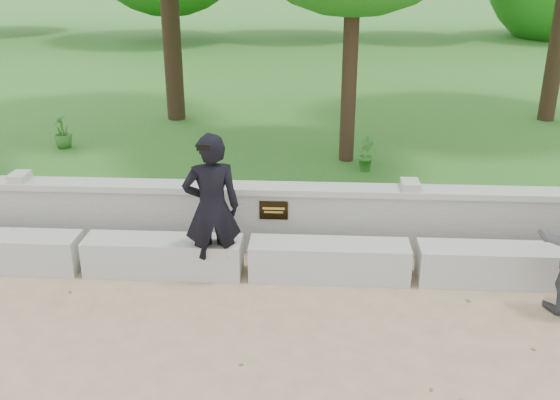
% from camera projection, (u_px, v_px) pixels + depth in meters
% --- Properties ---
extents(ground, '(80.00, 80.00, 0.00)m').
position_uv_depth(ground, '(224.00, 373.00, 5.82)').
color(ground, tan).
rests_on(ground, ground).
extents(lawn, '(40.00, 22.00, 0.25)m').
position_uv_depth(lawn, '(290.00, 77.00, 18.74)').
color(lawn, '#2C581B').
rests_on(lawn, ground).
extents(concrete_bench, '(11.90, 0.45, 0.45)m').
position_uv_depth(concrete_bench, '(246.00, 258.00, 7.49)').
color(concrete_bench, '#B5B3AB').
rests_on(concrete_bench, ground).
extents(parapet_wall, '(12.50, 0.35, 0.90)m').
position_uv_depth(parapet_wall, '(251.00, 217.00, 8.05)').
color(parapet_wall, '#AAA8A1').
rests_on(parapet_wall, ground).
extents(man_main, '(0.74, 0.68, 1.81)m').
position_uv_depth(man_main, '(212.00, 209.00, 7.17)').
color(man_main, black).
rests_on(man_main, ground).
extents(shrub_b, '(0.30, 0.35, 0.56)m').
position_uv_depth(shrub_b, '(365.00, 154.00, 10.31)').
color(shrub_b, '#316D25').
rests_on(shrub_b, lawn).
extents(shrub_d, '(0.41, 0.43, 0.63)m').
position_uv_depth(shrub_d, '(62.00, 131.00, 11.50)').
color(shrub_d, '#316D25').
rests_on(shrub_d, lawn).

